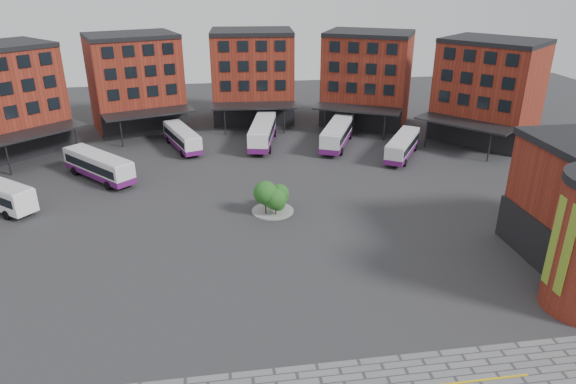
{
  "coord_description": "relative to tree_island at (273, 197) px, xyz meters",
  "views": [
    {
      "loc": [
        -3.67,
        -36.45,
        23.46
      ],
      "look_at": [
        2.99,
        7.74,
        4.0
      ],
      "focal_mm": 32.0,
      "sensor_mm": 36.0,
      "label": 1
    }
  ],
  "objects": [
    {
      "name": "bus_f",
      "position": [
        19.44,
        14.78,
        -0.25
      ],
      "size": [
        7.81,
        10.23,
        2.99
      ],
      "rotation": [
        0.0,
        0.0,
        -0.57
      ],
      "color": "silver",
      "rests_on": "ground"
    },
    {
      "name": "main_building",
      "position": [
        -6.75,
        26.7,
        5.36
      ],
      "size": [
        94.14,
        42.48,
        14.6
      ],
      "color": "maroon",
      "rests_on": "ground"
    },
    {
      "name": "ground",
      "position": [
        -1.98,
        -11.55,
        -1.87
      ],
      "size": [
        160.0,
        160.0,
        0.0
      ],
      "primitive_type": "plane",
      "color": "#28282B",
      "rests_on": "ground"
    },
    {
      "name": "bus_c",
      "position": [
        -10.11,
        22.86,
        -0.26
      ],
      "size": [
        5.81,
        10.72,
        2.96
      ],
      "rotation": [
        0.0,
        0.0,
        0.34
      ],
      "color": "white",
      "rests_on": "ground"
    },
    {
      "name": "tree_island",
      "position": [
        0.0,
        0.0,
        0.0
      ],
      "size": [
        4.4,
        4.4,
        3.69
      ],
      "color": "gray",
      "rests_on": "ground"
    },
    {
      "name": "bus_d",
      "position": [
        1.34,
        23.03,
        0.01
      ],
      "size": [
        5.37,
        12.59,
        3.46
      ],
      "rotation": [
        0.0,
        0.0,
        -0.21
      ],
      "color": "white",
      "rests_on": "ground"
    },
    {
      "name": "bus_e",
      "position": [
        11.84,
        20.71,
        -0.05
      ],
      "size": [
        7.39,
        11.99,
        3.36
      ],
      "rotation": [
        0.0,
        0.0,
        -0.42
      ],
      "color": "white",
      "rests_on": "ground"
    },
    {
      "name": "bus_b",
      "position": [
        -19.6,
        12.59,
        -0.13
      ],
      "size": [
        9.56,
        10.21,
        3.21
      ],
      "rotation": [
        0.0,
        0.0,
        0.73
      ],
      "color": "silver",
      "rests_on": "ground"
    }
  ]
}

